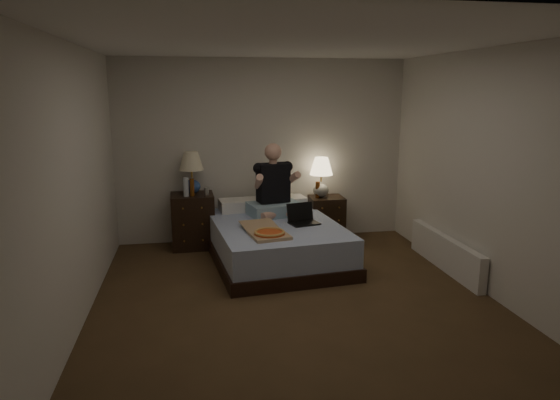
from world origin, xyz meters
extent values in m
cube|color=brown|center=(0.00, 0.00, 0.00)|extent=(4.00, 4.50, 0.00)
cube|color=white|center=(0.00, 0.00, 2.50)|extent=(4.00, 4.50, 0.00)
cube|color=silver|center=(0.00, 2.25, 1.25)|extent=(4.00, 0.00, 2.50)
cube|color=silver|center=(0.00, -2.25, 1.25)|extent=(4.00, 0.00, 2.50)
cube|color=silver|center=(-2.00, 0.00, 1.25)|extent=(0.00, 4.50, 2.50)
cube|color=silver|center=(2.00, 0.00, 1.25)|extent=(0.00, 4.50, 2.50)
cube|color=#5A78B5|center=(0.01, 1.26, 0.24)|extent=(1.65, 2.08, 0.48)
cube|color=black|center=(-0.99, 2.00, 0.36)|extent=(0.57, 0.52, 0.72)
cube|color=black|center=(0.87, 2.05, 0.30)|extent=(0.48, 0.43, 0.61)
cylinder|color=silver|center=(-1.06, 1.88, 0.85)|extent=(0.07, 0.07, 0.25)
cylinder|color=#AEAFAA|center=(-0.80, 1.91, 0.77)|extent=(0.07, 0.07, 0.10)
cylinder|color=#63340E|center=(-0.99, 1.89, 0.84)|extent=(0.06, 0.06, 0.23)
cylinder|color=#54280C|center=(0.73, 2.01, 0.72)|extent=(0.06, 0.06, 0.23)
cube|color=silver|center=(1.93, 0.61, 0.20)|extent=(0.10, 1.60, 0.40)
camera|label=1|loc=(-0.97, -4.57, 2.09)|focal=32.00mm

